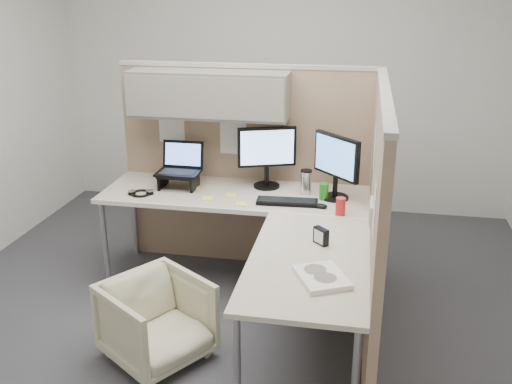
% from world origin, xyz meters
% --- Properties ---
extents(ground, '(4.50, 4.50, 0.00)m').
position_xyz_m(ground, '(0.00, 0.00, 0.00)').
color(ground, '#37373C').
rests_on(ground, ground).
extents(partition_back, '(2.00, 0.36, 1.63)m').
position_xyz_m(partition_back, '(-0.22, 0.83, 1.10)').
color(partition_back, '#9F8268').
rests_on(partition_back, ground).
extents(partition_right, '(0.07, 2.03, 1.63)m').
position_xyz_m(partition_right, '(0.90, -0.07, 0.82)').
color(partition_right, '#9F8268').
rests_on(partition_right, ground).
extents(desk, '(2.00, 1.98, 0.73)m').
position_xyz_m(desk, '(0.12, 0.13, 0.69)').
color(desk, beige).
rests_on(desk, ground).
extents(office_chair, '(0.74, 0.75, 0.57)m').
position_xyz_m(office_chair, '(-0.37, -0.52, 0.28)').
color(office_chair, beige).
rests_on(office_chair, ground).
extents(monitor_left, '(0.43, 0.20, 0.47)m').
position_xyz_m(monitor_left, '(0.10, 0.71, 1.00)').
color(monitor_left, black).
rests_on(monitor_left, desk).
extents(monitor_right, '(0.33, 0.34, 0.47)m').
position_xyz_m(monitor_right, '(0.62, 0.55, 1.00)').
color(monitor_right, black).
rests_on(monitor_right, desk).
extents(laptop_station, '(0.32, 0.27, 0.33)m').
position_xyz_m(laptop_station, '(-0.56, 0.59, 0.86)').
color(laptop_station, black).
rests_on(laptop_station, desk).
extents(keyboard, '(0.44, 0.17, 0.02)m').
position_xyz_m(keyboard, '(0.30, 0.39, 0.74)').
color(keyboard, black).
rests_on(keyboard, desk).
extents(mouse, '(0.10, 0.07, 0.03)m').
position_xyz_m(mouse, '(0.54, 0.34, 0.75)').
color(mouse, black).
rests_on(mouse, desk).
extents(travel_mug, '(0.09, 0.09, 0.18)m').
position_xyz_m(travel_mug, '(0.41, 0.61, 0.82)').
color(travel_mug, silver).
rests_on(travel_mug, desk).
extents(soda_can_green, '(0.07, 0.07, 0.12)m').
position_xyz_m(soda_can_green, '(0.68, 0.24, 0.79)').
color(soda_can_green, '#B21E1E').
rests_on(soda_can_green, desk).
extents(soda_can_silver, '(0.07, 0.07, 0.12)m').
position_xyz_m(soda_can_silver, '(0.55, 0.51, 0.79)').
color(soda_can_silver, '#268C1E').
rests_on(soda_can_silver, desk).
extents(sticky_note_a, '(0.10, 0.10, 0.01)m').
position_xyz_m(sticky_note_a, '(-0.28, 0.36, 0.73)').
color(sticky_note_a, '#FDF242').
rests_on(sticky_note_a, desk).
extents(sticky_note_d, '(0.09, 0.09, 0.01)m').
position_xyz_m(sticky_note_d, '(-0.13, 0.46, 0.73)').
color(sticky_note_d, '#FDF242').
rests_on(sticky_note_d, desk).
extents(sticky_note_c, '(0.11, 0.11, 0.01)m').
position_xyz_m(sticky_note_c, '(-0.45, 0.59, 0.73)').
color(sticky_note_c, '#FDF242').
rests_on(sticky_note_c, desk).
extents(sticky_note_b, '(0.08, 0.08, 0.01)m').
position_xyz_m(sticky_note_b, '(-0.02, 0.30, 0.73)').
color(sticky_note_b, '#FDF242').
rests_on(sticky_note_b, desk).
extents(headphones, '(0.18, 0.18, 0.03)m').
position_xyz_m(headphones, '(-0.79, 0.36, 0.74)').
color(headphones, black).
rests_on(headphones, desk).
extents(paper_stack, '(0.34, 0.37, 0.03)m').
position_xyz_m(paper_stack, '(0.63, -0.69, 0.75)').
color(paper_stack, white).
rests_on(paper_stack, desk).
extents(desk_clock, '(0.10, 0.10, 0.10)m').
position_xyz_m(desk_clock, '(0.59, -0.25, 0.78)').
color(desk_clock, black).
rests_on(desk_clock, desk).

